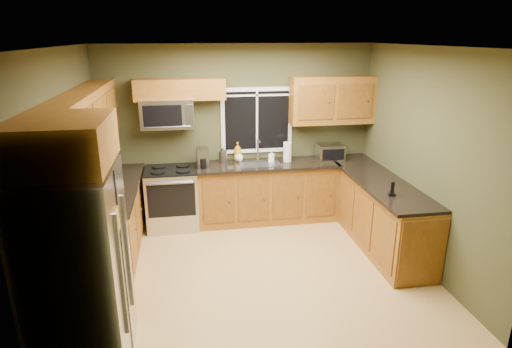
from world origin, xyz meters
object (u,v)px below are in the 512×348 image
object	(u,v)px
paper_towel_roll	(287,152)
soap_bottle_b	(271,156)
cordless_phone	(392,191)
soap_bottle_c	(239,156)
toaster_oven	(330,152)
kettle	(223,156)
range	(172,198)
refrigerator	(80,272)
microwave	(167,113)
soap_bottle_a	(238,151)
coffee_maker	(203,158)

from	to	relation	value
paper_towel_roll	soap_bottle_b	bearing A→B (deg)	-179.27
cordless_phone	paper_towel_roll	bearing A→B (deg)	118.87
cordless_phone	soap_bottle_c	bearing A→B (deg)	132.66
paper_towel_roll	soap_bottle_b	world-z (taller)	paper_towel_roll
toaster_oven	soap_bottle_c	bearing A→B (deg)	173.01
kettle	range	bearing A→B (deg)	-169.50
range	soap_bottle_b	world-z (taller)	soap_bottle_b
refrigerator	cordless_phone	xyz separation A→B (m)	(3.40, 1.17, 0.09)
microwave	soap_bottle_b	distance (m)	1.69
refrigerator	soap_bottle_b	bearing A→B (deg)	51.88
toaster_oven	soap_bottle_a	xyz separation A→B (m)	(-1.43, 0.20, 0.02)
soap_bottle_b	paper_towel_roll	bearing A→B (deg)	0.73
toaster_oven	soap_bottle_c	distance (m)	1.43
soap_bottle_c	cordless_phone	world-z (taller)	cordless_phone
toaster_oven	paper_towel_roll	xyz separation A→B (m)	(-0.68, 0.04, 0.02)
soap_bottle_a	soap_bottle_c	bearing A→B (deg)	-57.90
coffee_maker	microwave	bearing A→B (deg)	161.93
refrigerator	microwave	bearing A→B (deg)	76.66
cordless_phone	refrigerator	bearing A→B (deg)	-160.98
range	coffee_maker	size ratio (longest dim) A/B	3.27
coffee_maker	kettle	size ratio (longest dim) A/B	1.19
soap_bottle_a	cordless_phone	bearing A→B (deg)	-47.47
range	soap_bottle_b	xyz separation A→B (m)	(1.54, 0.07, 0.56)
cordless_phone	toaster_oven	bearing A→B (deg)	98.48
toaster_oven	soap_bottle_a	distance (m)	1.45
soap_bottle_a	soap_bottle_b	bearing A→B (deg)	-17.73
soap_bottle_b	toaster_oven	bearing A→B (deg)	-2.37
coffee_maker	soap_bottle_a	world-z (taller)	soap_bottle_a
soap_bottle_a	soap_bottle_c	world-z (taller)	soap_bottle_a
refrigerator	soap_bottle_c	distance (m)	3.45
cordless_phone	soap_bottle_b	bearing A→B (deg)	125.11
refrigerator	kettle	distance (m)	3.28
refrigerator	coffee_maker	size ratio (longest dim) A/B	6.28
toaster_oven	coffee_maker	size ratio (longest dim) A/B	1.42
toaster_oven	cordless_phone	size ratio (longest dim) A/B	2.30
toaster_oven	soap_bottle_b	bearing A→B (deg)	177.63
microwave	soap_bottle_b	size ratio (longest dim) A/B	4.17
microwave	soap_bottle_b	world-z (taller)	microwave
coffee_maker	paper_towel_roll	distance (m)	1.31
coffee_maker	kettle	bearing A→B (deg)	28.04
paper_towel_roll	soap_bottle_b	distance (m)	0.26
kettle	paper_towel_roll	bearing A→B (deg)	-4.33
range	microwave	distance (m)	1.27
microwave	soap_bottle_a	size ratio (longest dim) A/B	2.58
microwave	cordless_phone	world-z (taller)	microwave
paper_towel_roll	soap_bottle_c	size ratio (longest dim) A/B	2.03
paper_towel_roll	coffee_maker	bearing A→B (deg)	-175.95
range	toaster_oven	world-z (taller)	toaster_oven
toaster_oven	soap_bottle_b	size ratio (longest dim) A/B	2.24
soap_bottle_a	cordless_phone	world-z (taller)	soap_bottle_a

